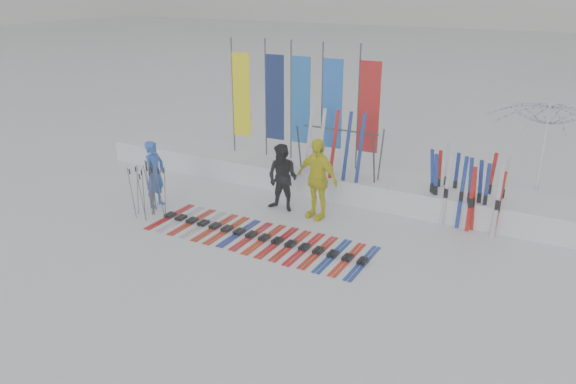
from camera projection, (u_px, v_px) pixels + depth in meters
The scene contains 11 objects.
ground at pixel (241, 263), 11.09m from camera, with size 120.00×120.00×0.00m, color white.
snow_bank at pixel (336, 180), 14.77m from camera, with size 14.00×1.60×0.60m, color white.
person_blue at pixel (155, 174), 13.60m from camera, with size 0.60×0.39×1.65m, color blue.
person_black at pixel (283, 178), 13.35m from camera, with size 0.80×0.62×1.64m, color black.
person_yellow at pixel (317, 179), 12.90m from camera, with size 1.12×0.47×1.91m, color yellow.
tent_canopy at pixel (542, 152), 13.72m from camera, with size 2.80×2.86×2.57m, color white.
ski_row at pixel (258, 237), 12.14m from camera, with size 5.02×1.69×0.07m.
pole_cluster at pixel (150, 191), 13.14m from camera, with size 0.77×0.78×1.25m.
feather_flags at pixel (301, 101), 14.80m from camera, with size 4.26×0.20×3.20m.
ski_rack at pixel (340, 145), 13.94m from camera, with size 2.04×0.80×1.23m.
upright_skis at pixel (467, 191), 12.61m from camera, with size 1.60×1.08×1.69m.
Camera 1 is at (5.54, -8.23, 5.24)m, focal length 35.00 mm.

